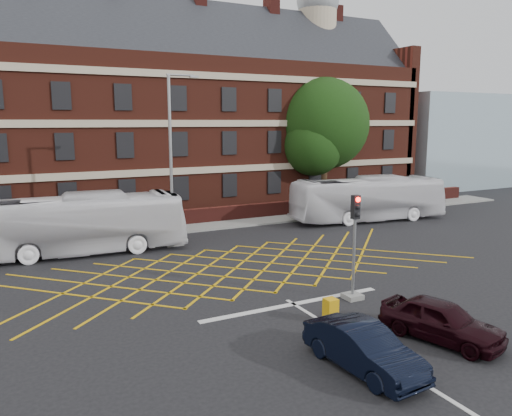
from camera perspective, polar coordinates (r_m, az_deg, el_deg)
name	(u,v)px	position (r m, az deg, el deg)	size (l,w,h in m)	color
ground	(254,280)	(23.04, -0.27, -8.19)	(120.00, 120.00, 0.00)	black
victorian_building	(135,113)	(42.76, -13.69, 10.52)	(51.00, 12.17, 20.40)	#542015
boundary_wall	(168,219)	(34.64, -10.07, -1.26)	(56.00, 0.50, 1.10)	#4D1914
far_pavement	(172,229)	(33.80, -9.54, -2.37)	(60.00, 3.00, 0.12)	slate
glass_block	(440,141)	(59.80, 20.24, 7.21)	(14.00, 10.00, 10.00)	#99B2BF
box_junction_hatching	(235,268)	(24.75, -2.39, -6.89)	(11.50, 0.12, 0.02)	#CC990C
stop_line	(294,304)	(20.15, 4.32, -10.89)	(8.00, 0.30, 0.02)	silver
centre_line	(414,378)	(15.49, 17.64, -18.04)	(0.15, 14.00, 0.02)	silver
bus_left	(74,224)	(28.67, -20.08, -1.78)	(2.78, 11.87, 3.31)	silver
bus_right	(368,199)	(37.05, 12.71, 1.03)	(2.70, 11.55, 3.22)	white
car_navy	(363,348)	(15.32, 12.16, -15.37)	(1.41, 4.04, 1.33)	black
car_maroon	(441,320)	(17.89, 20.41, -11.94)	(1.62, 4.03, 1.37)	black
deciduous_tree	(323,130)	(43.53, 7.63, 8.80)	(7.96, 7.83, 10.86)	black
traffic_light_near	(354,257)	(20.54, 11.12, -5.50)	(0.70, 0.70, 4.27)	slate
street_lamp	(173,187)	(29.16, -9.50, 2.42)	(2.25, 1.00, 9.76)	slate
utility_cabinet	(331,311)	(18.46, 8.52, -11.52)	(0.43, 0.44, 0.89)	#DBA00C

